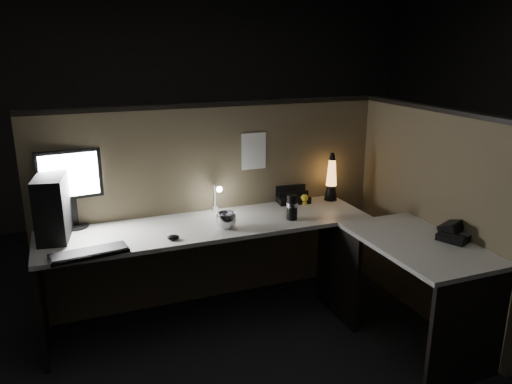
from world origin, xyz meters
name	(u,v)px	position (x,y,z in m)	size (l,w,h in m)	color
floor	(261,358)	(0.00, 0.00, 0.00)	(6.00, 6.00, 0.00)	black
room_shell	(262,104)	(0.00, 0.00, 1.62)	(6.00, 6.00, 6.00)	silver
partition_back	(216,205)	(0.00, 0.93, 0.75)	(2.66, 0.06, 1.50)	brown
partition_right	(429,217)	(1.33, 0.10, 0.75)	(0.06, 1.66, 1.50)	brown
desk	(272,255)	(0.18, 0.25, 0.58)	(2.60, 1.60, 0.73)	beige
pc_tower	(53,207)	(-1.15, 0.73, 0.94)	(0.18, 0.39, 0.41)	black
monitor	(70,181)	(-1.02, 0.89, 1.05)	(0.42, 0.18, 0.54)	black
keyboard	(89,253)	(-0.97, 0.35, 0.74)	(0.45, 0.15, 0.02)	black
mouse	(173,237)	(-0.45, 0.41, 0.75)	(0.08, 0.06, 0.03)	black
clip_lamp	(217,196)	(-0.02, 0.82, 0.86)	(0.04, 0.17, 0.22)	silver
organizer	(291,196)	(0.61, 0.87, 0.77)	(0.27, 0.24, 0.19)	black
lava_lamp	(331,181)	(0.92, 0.78, 0.89)	(0.10, 0.10, 0.39)	black
travel_mug	(292,207)	(0.43, 0.48, 0.82)	(0.08, 0.08, 0.18)	black
steel_mug	(226,220)	(-0.06, 0.48, 0.78)	(0.14, 0.14, 0.11)	#BBBBC2
figurine	(304,198)	(0.67, 0.76, 0.78)	(0.06, 0.06, 0.06)	yellow
pinned_paper	(254,151)	(0.30, 0.90, 1.15)	(0.20, 0.00, 0.28)	white
desk_phone	(454,232)	(1.24, -0.25, 0.78)	(0.26, 0.26, 0.12)	black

